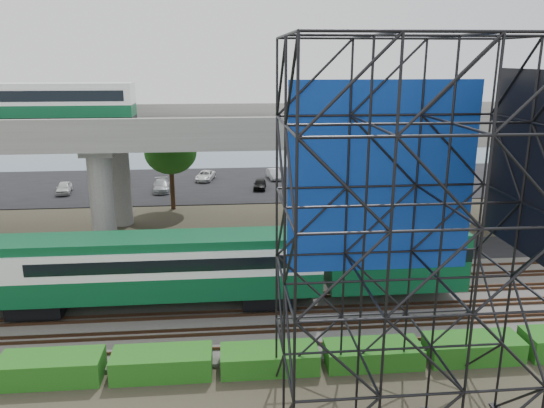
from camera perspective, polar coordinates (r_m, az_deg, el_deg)
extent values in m
plane|color=#474233|center=(30.01, -2.95, -12.93)|extent=(140.00, 140.00, 0.00)
cube|color=slate|center=(31.74, -3.10, -11.06)|extent=(90.00, 12.00, 0.20)
cube|color=black|center=(39.54, -3.57, -5.63)|extent=(90.00, 5.00, 0.08)
cube|color=black|center=(62.04, -4.22, 2.20)|extent=(90.00, 18.00, 0.08)
cube|color=#465C74|center=(83.61, -4.51, 5.64)|extent=(140.00, 40.00, 0.03)
cube|color=#472D1E|center=(27.51, -2.72, -15.11)|extent=(90.00, 0.08, 0.16)
cube|color=#472D1E|center=(28.75, -2.85, -13.65)|extent=(90.00, 0.08, 0.16)
cube|color=#472D1E|center=(29.24, -2.90, -13.12)|extent=(90.00, 0.08, 0.16)
cube|color=#472D1E|center=(30.52, -3.01, -11.83)|extent=(90.00, 0.08, 0.16)
cube|color=#472D1E|center=(31.01, -3.05, -11.35)|extent=(90.00, 0.08, 0.16)
cube|color=#472D1E|center=(32.30, -3.15, -10.20)|extent=(90.00, 0.08, 0.16)
cube|color=#472D1E|center=(32.81, -3.19, -9.78)|extent=(90.00, 0.08, 0.16)
cube|color=#472D1E|center=(34.12, -3.28, -8.75)|extent=(90.00, 0.08, 0.16)
cube|color=#472D1E|center=(34.63, -3.31, -8.37)|extent=(90.00, 0.08, 0.16)
cube|color=#472D1E|center=(35.95, -3.39, -7.44)|extent=(90.00, 0.08, 0.16)
cube|color=black|center=(33.18, -23.81, -9.86)|extent=(3.00, 2.20, 0.90)
cube|color=black|center=(31.50, -0.47, -9.81)|extent=(3.00, 2.20, 0.90)
cube|color=#0A4927|center=(31.22, -12.57, -8.13)|extent=(19.00, 3.00, 1.40)
cube|color=white|center=(30.68, -12.73, -5.65)|extent=(19.00, 3.00, 1.50)
cube|color=#0A4927|center=(30.34, -12.84, -3.89)|extent=(19.00, 2.60, 0.50)
cube|color=black|center=(30.54, -10.87, -5.54)|extent=(15.00, 3.06, 0.70)
cube|color=#0A4927|center=(32.09, 13.06, -5.57)|extent=(8.00, 3.00, 3.40)
cube|color=#9E9B93|center=(42.77, -3.98, 7.84)|extent=(80.00, 12.00, 1.20)
cube|color=#9E9B93|center=(36.92, -3.81, 8.43)|extent=(80.00, 0.50, 1.10)
cube|color=#9E9B93|center=(48.35, -4.17, 10.09)|extent=(80.00, 0.50, 1.10)
cylinder|color=#9E9B93|center=(41.24, -17.77, 0.32)|extent=(1.80, 1.80, 8.00)
cylinder|color=#9E9B93|center=(47.89, -16.04, 2.50)|extent=(1.80, 1.80, 8.00)
cube|color=#9E9B93|center=(43.85, -17.22, 6.19)|extent=(2.40, 9.00, 0.60)
cylinder|color=#9E9B93|center=(41.66, 10.14, 0.97)|extent=(1.80, 1.80, 8.00)
cylinder|color=#9E9B93|center=(48.26, 7.99, 3.06)|extent=(1.80, 1.80, 8.00)
cube|color=#9E9B93|center=(44.24, 9.19, 6.76)|extent=(2.40, 9.00, 0.60)
cylinder|color=#9E9B93|center=(55.17, 26.55, 3.12)|extent=(1.80, 1.80, 8.00)
cube|color=black|center=(44.56, -22.25, 8.28)|extent=(12.00, 2.50, 0.70)
cube|color=#0A4927|center=(44.48, -22.36, 9.30)|extent=(12.00, 2.50, 0.90)
cube|color=white|center=(44.40, -22.50, 10.70)|extent=(12.00, 2.50, 1.30)
cube|color=black|center=(44.40, -22.51, 10.77)|extent=(11.00, 2.56, 0.80)
cube|color=white|center=(44.36, -22.61, 11.73)|extent=(12.00, 2.40, 0.30)
cube|color=#0E389F|center=(22.98, 11.76, 2.66)|extent=(8.10, 0.08, 8.25)
cube|color=black|center=(21.84, 25.80, 3.98)|extent=(0.06, 5.40, 6.75)
cube|color=#145815|center=(27.22, -22.66, -16.00)|extent=(4.60, 1.80, 1.20)
cube|color=#145815|center=(26.18, -11.72, -16.43)|extent=(4.60, 1.80, 1.15)
cube|color=#145815|center=(26.09, -0.28, -16.34)|extent=(4.60, 1.80, 1.03)
cube|color=#145815|center=(26.92, 10.80, -15.58)|extent=(4.60, 1.80, 1.01)
cube|color=#145815|center=(28.58, 20.81, -14.30)|extent=(4.60, 1.80, 1.12)
cylinder|color=#382314|center=(43.29, 15.15, -0.98)|extent=(0.44, 0.44, 4.80)
ellipsoid|color=#145815|center=(42.52, 15.46, 3.16)|extent=(4.94, 4.94, 4.18)
cylinder|color=#382314|center=(52.01, -10.69, 2.03)|extent=(0.44, 0.44, 4.80)
ellipsoid|color=#145815|center=(51.38, -10.86, 5.51)|extent=(4.94, 4.94, 4.18)
imported|color=black|center=(41.02, -24.86, -5.28)|extent=(5.11, 3.38, 1.31)
imported|color=silver|center=(61.48, -21.47, 1.64)|extent=(1.94, 3.72, 1.21)
imported|color=#93949A|center=(65.11, -16.42, 2.86)|extent=(1.52, 4.02, 1.31)
imported|color=#9EA2A5|center=(59.38, -11.81, 1.94)|extent=(2.10, 4.33, 1.21)
imported|color=silver|center=(63.90, -7.18, 3.05)|extent=(2.55, 4.23, 1.10)
imported|color=black|center=(59.10, -1.32, 2.16)|extent=(1.72, 3.43, 1.12)
imported|color=#B5B8BD|center=(64.12, 0.22, 3.26)|extent=(1.71, 3.75, 1.19)
imported|color=silver|center=(60.22, 6.67, 2.32)|extent=(2.34, 4.14, 1.13)
imported|color=#96999D|center=(66.45, 11.11, 3.45)|extent=(2.76, 4.89, 1.29)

